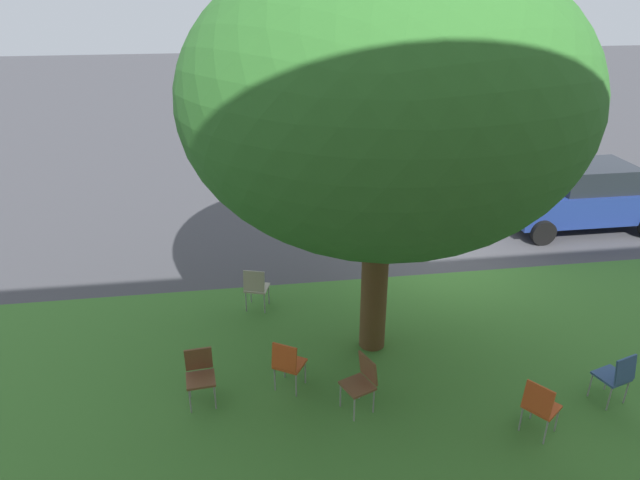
% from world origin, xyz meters
% --- Properties ---
extents(ground, '(80.00, 80.00, 0.00)m').
position_xyz_m(ground, '(0.00, 0.00, 0.00)').
color(ground, '#424247').
extents(grass_verge, '(48.00, 6.00, 0.01)m').
position_xyz_m(grass_verge, '(0.00, 3.20, 0.00)').
color(grass_verge, '#3D752D').
rests_on(grass_verge, ground).
extents(street_tree, '(5.85, 5.85, 6.38)m').
position_xyz_m(street_tree, '(2.09, 2.52, 4.20)').
color(street_tree, brown).
rests_on(street_tree, ground).
extents(chair_0, '(0.55, 0.54, 0.88)m').
position_xyz_m(chair_0, '(2.62, 4.06, 0.52)').
color(chair_0, brown).
rests_on(chair_0, ground).
extents(chair_1, '(0.52, 0.53, 0.88)m').
position_xyz_m(chair_1, '(4.02, 1.09, 0.52)').
color(chair_1, '#ADA393').
rests_on(chair_1, ground).
extents(chair_2, '(0.58, 0.58, 0.88)m').
position_xyz_m(chair_2, '(0.32, 4.93, 0.52)').
color(chair_2, '#C64C1E').
rests_on(chair_2, ground).
extents(chair_3, '(0.57, 0.57, 0.88)m').
position_xyz_m(chair_3, '(3.64, 3.50, 0.52)').
color(chair_3, '#C64C1E').
rests_on(chair_3, ground).
extents(chair_4, '(0.46, 0.46, 0.88)m').
position_xyz_m(chair_4, '(4.94, 3.55, 0.52)').
color(chair_4, brown).
rests_on(chair_4, ground).
extents(chair_5, '(0.52, 0.52, 0.88)m').
position_xyz_m(chair_5, '(-1.11, 4.50, 0.52)').
color(chair_5, '#335184').
rests_on(chair_5, ground).
extents(parked_car, '(3.70, 1.92, 1.65)m').
position_xyz_m(parked_car, '(-4.28, -1.74, 0.84)').
color(parked_car, navy).
rests_on(parked_car, ground).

